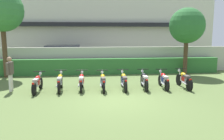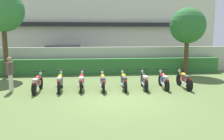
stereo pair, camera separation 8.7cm
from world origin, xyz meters
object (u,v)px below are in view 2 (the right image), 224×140
Objects in this scene: tree_far_side at (188,26)px; motorcycle_in_row_0 at (37,83)px; motorcycle_in_row_5 at (144,80)px; motorcycle_in_row_6 at (164,80)px; tree_near_inspector at (3,11)px; motorcycle_in_row_4 at (124,81)px; motorcycle_in_row_1 at (60,82)px; motorcycle_in_row_7 at (184,80)px; motorcycle_in_row_2 at (82,81)px; parked_car at (66,57)px; motorcycle_in_row_3 at (103,81)px; inspector_person at (10,71)px.

tree_far_side reaches higher than motorcycle_in_row_0.
motorcycle_in_row_5 is 0.99× the size of motorcycle_in_row_6.
tree_near_inspector is 2.94× the size of motorcycle_in_row_4.
motorcycle_in_row_1 is (-8.12, -3.84, -2.86)m from tree_far_side.
motorcycle_in_row_2 is at bearing 87.68° from motorcycle_in_row_7.
motorcycle_in_row_2 is at bearing -151.53° from tree_far_side.
parked_car reaches higher than motorcycle_in_row_5.
motorcycle_in_row_2 is (4.94, -4.02, -3.75)m from tree_near_inspector.
tree_far_side is at bearing -60.09° from motorcycle_in_row_2.
motorcycle_in_row_0 is at bearing -56.05° from tree_near_inspector.
motorcycle_in_row_0 is 3.19m from motorcycle_in_row_3.
motorcycle_in_row_6 is (1.03, 0.01, -0.01)m from motorcycle_in_row_5.
motorcycle_in_row_1 is (3.88, -4.02, -3.75)m from tree_near_inspector.
motorcycle_in_row_5 is at bearing -87.53° from motorcycle_in_row_4.
motorcycle_in_row_2 reaches higher than motorcycle_in_row_0.
motorcycle_in_row_2 is at bearing -1.50° from inspector_person.
motorcycle_in_row_7 reaches higher than motorcycle_in_row_4.
motorcycle_in_row_1 is at bearing -88.39° from parked_car.
parked_car is 7.61m from inspector_person.
motorcycle_in_row_4 reaches higher than motorcycle_in_row_2.
motorcycle_in_row_1 is 6.33m from motorcycle_in_row_7.
motorcycle_in_row_7 is at bearing -50.07° from parked_car.
motorcycle_in_row_5 is at bearing 87.61° from motorcycle_in_row_7.
motorcycle_in_row_1 is 5.27m from motorcycle_in_row_6.
motorcycle_in_row_2 is 3.48m from inspector_person.
motorcycle_in_row_4 is 1.03× the size of motorcycle_in_row_5.
parked_car is 2.39× the size of motorcycle_in_row_3.
tree_far_side reaches higher than motorcycle_in_row_5.
motorcycle_in_row_1 is at bearing 91.80° from motorcycle_in_row_2.
motorcycle_in_row_0 is at bearing 95.83° from motorcycle_in_row_2.
inspector_person is (-4.49, 0.23, 0.57)m from motorcycle_in_row_3.
tree_near_inspector reaches higher than motorcycle_in_row_4.
parked_car is 2.67× the size of inspector_person.
motorcycle_in_row_6 is at bearing -126.09° from tree_far_side.
motorcycle_in_row_5 reaches higher than motorcycle_in_row_1.
motorcycle_in_row_5 reaches higher than motorcycle_in_row_2.
motorcycle_in_row_0 is 1.01× the size of motorcycle_in_row_2.
parked_car is at bearing 41.05° from motorcycle_in_row_7.
motorcycle_in_row_5 is at bearing -26.87° from tree_near_inspector.
motorcycle_in_row_0 is 1.45m from inspector_person.
inspector_person is at bearing -160.39° from tree_far_side.
motorcycle_in_row_7 reaches higher than motorcycle_in_row_1.
tree_near_inspector is at bearing 61.02° from motorcycle_in_row_4.
motorcycle_in_row_2 is at bearing 83.07° from motorcycle_in_row_3.
parked_car is 7.61m from motorcycle_in_row_2.
parked_car reaches higher than motorcycle_in_row_7.
inspector_person is at bearing -68.99° from tree_near_inspector.
motorcycle_in_row_6 is (3.15, 0.06, -0.01)m from motorcycle_in_row_3.
motorcycle_in_row_3 is at bearing 89.12° from motorcycle_in_row_7.
parked_car is 7.65m from motorcycle_in_row_0.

